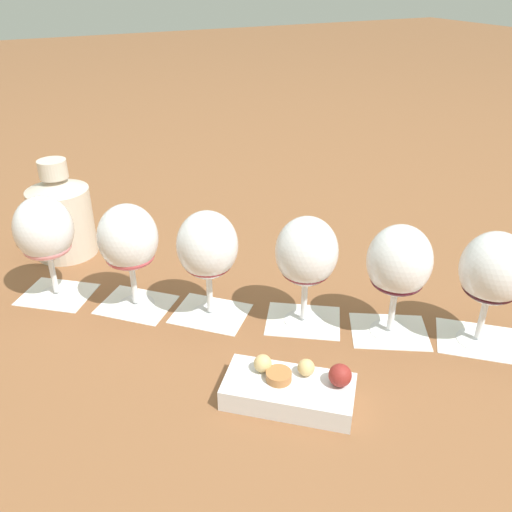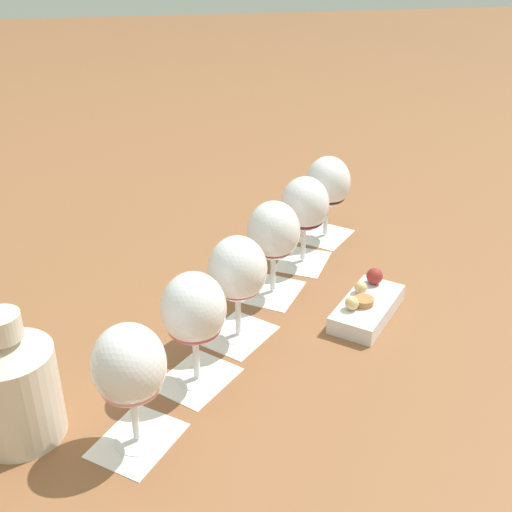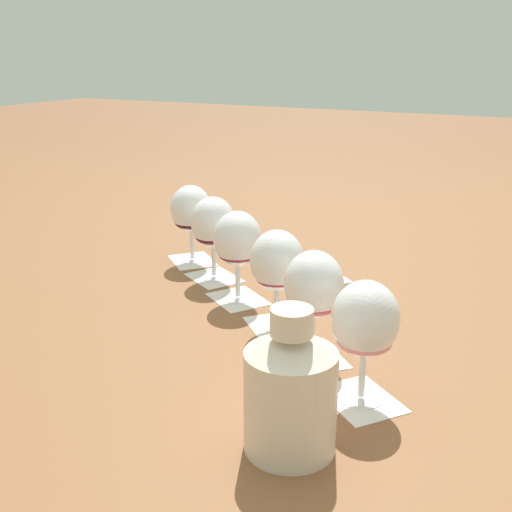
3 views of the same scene
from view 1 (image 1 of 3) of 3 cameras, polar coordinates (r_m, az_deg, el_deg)
name	(u,v)px [view 1 (image 1 of 3)]	position (r m, az deg, el deg)	size (l,w,h in m)	color
ground_plane	(256,318)	(0.90, 0.01, -6.49)	(8.00, 8.00, 0.00)	brown
tasting_card_0	(57,294)	(1.02, -20.19, -3.79)	(0.15, 0.15, 0.00)	white
tasting_card_1	(136,304)	(0.96, -12.48, -4.99)	(0.15, 0.15, 0.00)	white
tasting_card_2	(211,313)	(0.92, -4.80, -6.02)	(0.15, 0.15, 0.00)	white
tasting_card_3	(303,320)	(0.90, 4.98, -6.78)	(0.14, 0.15, 0.00)	white
tasting_card_4	(389,331)	(0.90, 13.84, -7.69)	(0.14, 0.15, 0.00)	white
tasting_card_5	(477,340)	(0.92, 22.21, -8.19)	(0.15, 0.15, 0.00)	white
wine_glass_0	(44,233)	(0.97, -21.38, 2.29)	(0.10, 0.10, 0.18)	white
wine_glass_1	(128,242)	(0.90, -13.28, 1.48)	(0.10, 0.10, 0.18)	white
wine_glass_2	(208,250)	(0.85, -5.13, 0.68)	(0.10, 0.10, 0.18)	white
wine_glass_3	(306,256)	(0.83, 5.33, 0.01)	(0.10, 0.10, 0.18)	white
wine_glass_4	(399,265)	(0.83, 14.80, -0.95)	(0.10, 0.10, 0.18)	white
wine_glass_5	(493,273)	(0.86, 23.68, -1.66)	(0.10, 0.10, 0.18)	white
ceramic_vase	(61,214)	(1.13, -19.81, 4.14)	(0.12, 0.12, 0.19)	beige
snack_dish	(291,389)	(0.74, 3.68, -13.78)	(0.17, 0.18, 0.06)	silver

